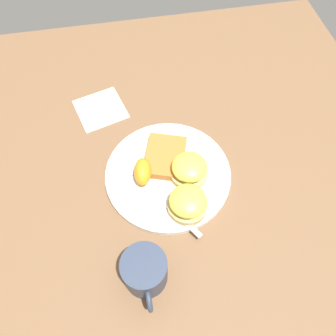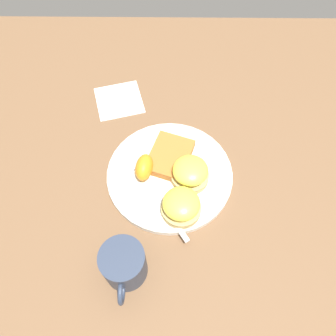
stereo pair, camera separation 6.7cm
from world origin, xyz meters
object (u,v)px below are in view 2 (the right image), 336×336
at_px(orange_wedge, 142,169).
at_px(fork, 149,187).
at_px(sandwich_benedict_left, 179,206).
at_px(hashbrown_patty, 168,156).
at_px(cup, 122,265).
at_px(sandwich_benedict_right, 188,173).

relative_size(orange_wedge, fork, 0.29).
xyz_separation_m(sandwich_benedict_left, hashbrown_patty, (-0.12, -0.02, -0.01)).
relative_size(fork, cup, 1.96).
bearing_deg(fork, sandwich_benedict_left, 51.01).
bearing_deg(sandwich_benedict_left, sandwich_benedict_right, 165.43).
bearing_deg(cup, hashbrown_patty, 161.82).
bearing_deg(orange_wedge, cup, -7.20).
bearing_deg(hashbrown_patty, sandwich_benedict_right, 41.28).
relative_size(sandwich_benedict_left, fork, 0.38).
relative_size(sandwich_benedict_left, sandwich_benedict_right, 1.00).
distance_m(orange_wedge, cup, 0.20).
bearing_deg(hashbrown_patty, orange_wedge, -53.85).
xyz_separation_m(sandwich_benedict_left, cup, (0.11, -0.10, 0.00)).
distance_m(sandwich_benedict_left, orange_wedge, 0.11).
relative_size(sandwich_benedict_right, fork, 0.38).
distance_m(sandwich_benedict_right, fork, 0.09).
height_order(sandwich_benedict_right, hashbrown_patty, sandwich_benedict_right).
bearing_deg(sandwich_benedict_left, hashbrown_patty, -169.23).
height_order(hashbrown_patty, orange_wedge, orange_wedge).
bearing_deg(cup, sandwich_benedict_right, 147.56).
bearing_deg(hashbrown_patty, fork, -28.84).
distance_m(fork, cup, 0.17).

